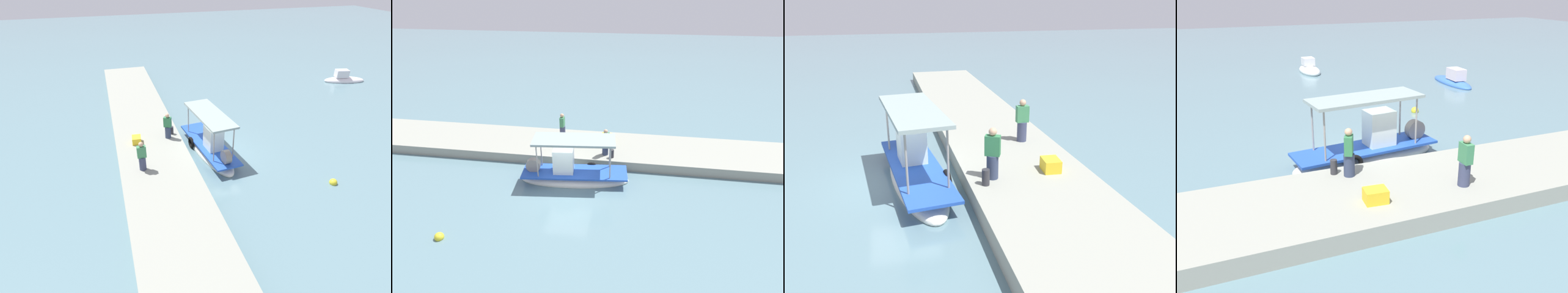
% 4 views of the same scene
% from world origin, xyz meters
% --- Properties ---
extents(ground_plane, '(120.00, 120.00, 0.00)m').
position_xyz_m(ground_plane, '(0.00, 0.00, 0.00)').
color(ground_plane, slate).
extents(dock_quay, '(36.00, 4.13, 0.60)m').
position_xyz_m(dock_quay, '(0.00, -4.05, 0.30)').
color(dock_quay, gray).
rests_on(dock_quay, ground_plane).
extents(main_fishing_boat, '(6.22, 2.23, 2.99)m').
position_xyz_m(main_fishing_boat, '(-0.23, -0.51, 0.47)').
color(main_fishing_boat, white).
rests_on(main_fishing_boat, ground_plane).
extents(fisherman_near_bollard, '(0.38, 0.48, 1.70)m').
position_xyz_m(fisherman_near_bollard, '(1.32, -4.86, 1.37)').
color(fisherman_near_bollard, '#393F5C').
rests_on(fisherman_near_bollard, dock_quay).
extents(fisherman_by_crate, '(0.50, 0.54, 1.68)m').
position_xyz_m(fisherman_by_crate, '(-1.81, -2.79, 1.37)').
color(fisherman_by_crate, '#2F3A55').
rests_on(fisherman_by_crate, dock_quay).
extents(mooring_bollard, '(0.24, 0.24, 0.51)m').
position_xyz_m(mooring_bollard, '(-2.25, -2.46, 0.86)').
color(mooring_bollard, '#2D2D33').
rests_on(mooring_bollard, dock_quay).
extents(cargo_crate, '(0.73, 0.60, 0.42)m').
position_xyz_m(cargo_crate, '(-1.70, -4.82, 0.81)').
color(cargo_crate, yellow).
rests_on(cargo_crate, dock_quay).
extents(marker_buoy, '(0.41, 0.41, 0.41)m').
position_xyz_m(marker_buoy, '(4.72, 4.91, 0.08)').
color(marker_buoy, yellow).
rests_on(marker_buoy, ground_plane).
extents(moored_boat_far, '(2.17, 4.16, 1.43)m').
position_xyz_m(moored_boat_far, '(-9.29, 16.61, 0.22)').
color(moored_boat_far, white).
rests_on(moored_boat_far, ground_plane).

